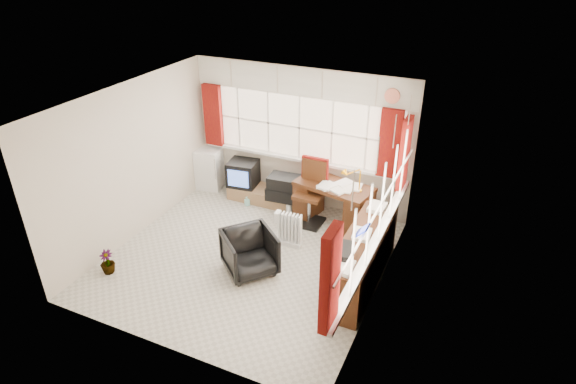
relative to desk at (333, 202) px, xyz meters
The scene contains 20 objects.
ground 1.77m from the desk, 119.09° to the right, with size 4.00×4.00×0.00m, color beige.
room_walls 2.04m from the desk, 119.09° to the right, with size 4.00×4.00×4.00m.
window_back 1.09m from the desk, 152.33° to the left, with size 3.70×0.12×3.60m.
window_right 1.94m from the desk, 53.67° to the right, with size 0.12×3.70×3.60m.
curtains 1.20m from the desk, 81.40° to the right, with size 3.83×3.83×1.15m.
overhead_cabinets 1.92m from the desk, 74.79° to the right, with size 3.98×3.98×0.48m.
desk is the anchor object (origin of this frame).
desk_lamp 0.75m from the desk, ahead, with size 0.17×0.15×0.40m.
task_chair 0.42m from the desk, behind, with size 0.48×0.50×1.14m.
office_chair 1.88m from the desk, 110.27° to the right, with size 0.70×0.72×0.65m, color black.
radiator 1.01m from the desk, 113.62° to the right, with size 0.39×0.17×0.57m.
credenza 1.58m from the desk, 55.65° to the right, with size 0.50×2.00×0.85m.
file_tray 2.04m from the desk, 68.43° to the right, with size 0.31×0.40×0.13m, color black.
tv_bench 1.43m from the desk, behind, with size 1.40×0.50×0.25m, color #A97D54.
crt_tv 1.87m from the desk, behind, with size 0.57×0.54×0.47m.
hifi_stack 0.92m from the desk, behind, with size 0.65×0.44×0.44m.
mini_fridge 2.65m from the desk, behind, with size 0.53×0.53×0.79m.
spray_bottle_a 0.83m from the desk, behind, with size 0.12×0.12×0.31m, color silver.
spray_bottle_b 1.67m from the desk, behind, with size 0.08×0.08×0.18m, color #91D8CB.
flower_vase 3.68m from the desk, 133.65° to the right, with size 0.21×0.21×0.37m, color black.
Camera 1 is at (3.06, -5.24, 4.42)m, focal length 30.00 mm.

